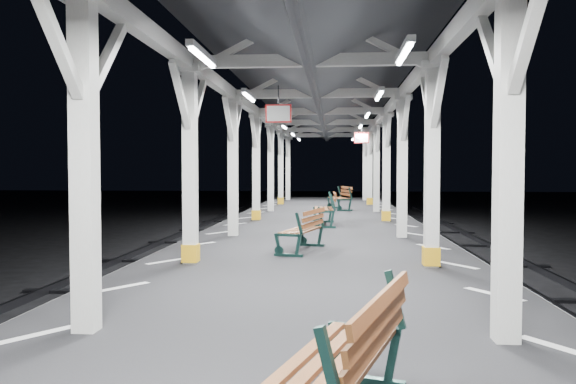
# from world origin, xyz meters

# --- Properties ---
(ground) EXTENTS (120.00, 120.00, 0.00)m
(ground) POSITION_xyz_m (0.00, 0.00, 0.00)
(ground) COLOR black
(ground) RESTS_ON ground
(platform) EXTENTS (6.00, 50.00, 1.00)m
(platform) POSITION_xyz_m (0.00, 0.00, 0.50)
(platform) COLOR black
(platform) RESTS_ON ground
(hazard_stripes_left) EXTENTS (1.00, 48.00, 0.01)m
(hazard_stripes_left) POSITION_xyz_m (-2.45, 0.00, 1.00)
(hazard_stripes_left) COLOR silver
(hazard_stripes_left) RESTS_ON platform
(hazard_stripes_right) EXTENTS (1.00, 48.00, 0.01)m
(hazard_stripes_right) POSITION_xyz_m (2.45, 0.00, 1.00)
(hazard_stripes_right) COLOR silver
(hazard_stripes_right) RESTS_ON platform
(canopy) EXTENTS (5.40, 49.00, 4.65)m
(canopy) POSITION_xyz_m (0.00, -0.02, 4.56)
(canopy) COLOR silver
(canopy) RESTS_ON platform
(bench_near) EXTENTS (1.04, 1.72, 0.88)m
(bench_near) POSITION_xyz_m (0.52, -3.92, 1.47)
(bench_near) COLOR #122E2A
(bench_near) RESTS_ON platform
(bench_mid) EXTENTS (0.92, 1.61, 0.83)m
(bench_mid) POSITION_xyz_m (-0.14, 3.56, 1.44)
(bench_mid) COLOR #122E2A
(bench_mid) RESTS_ON platform
(bench_far) EXTENTS (0.71, 1.76, 0.94)m
(bench_far) POSITION_xyz_m (0.22, 8.73, 1.50)
(bench_far) COLOR #122E2A
(bench_far) RESTS_ON platform
(bench_extra) EXTENTS (1.02, 1.80, 0.92)m
(bench_extra) POSITION_xyz_m (0.71, 15.10, 1.49)
(bench_extra) COLOR #122E2A
(bench_extra) RESTS_ON platform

